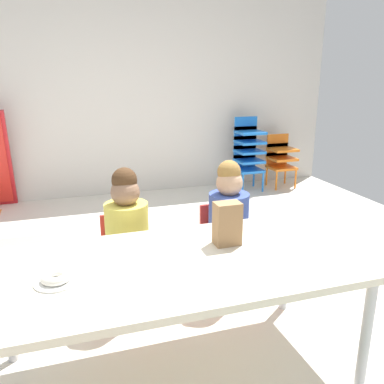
{
  "coord_description": "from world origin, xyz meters",
  "views": [
    {
      "loc": [
        -0.44,
        -2.21,
        1.45
      ],
      "look_at": [
        0.17,
        -0.32,
        0.86
      ],
      "focal_mm": 37.92,
      "sensor_mm": 36.0,
      "label": 1
    }
  ],
  "objects_px": {
    "seated_child_near_camera": "(127,228)",
    "kid_chair_blue_stack": "(248,150)",
    "paper_plate_near_edge": "(56,282)",
    "donut_powdered_on_plate": "(56,277)",
    "craft_table": "(177,271)",
    "kid_chair_orange_stack": "(281,157)",
    "seated_child_middle_seat": "(228,216)",
    "paper_bag_brown": "(227,224)"
  },
  "relations": [
    {
      "from": "seated_child_near_camera",
      "to": "kid_chair_blue_stack",
      "type": "height_order",
      "value": "seated_child_near_camera"
    },
    {
      "from": "paper_plate_near_edge",
      "to": "donut_powdered_on_plate",
      "type": "relative_size",
      "value": 1.46
    },
    {
      "from": "craft_table",
      "to": "paper_plate_near_edge",
      "type": "relative_size",
      "value": 9.77
    },
    {
      "from": "donut_powdered_on_plate",
      "to": "kid_chair_orange_stack",
      "type": "bearing_deg",
      "value": 47.09
    },
    {
      "from": "seated_child_middle_seat",
      "to": "kid_chair_orange_stack",
      "type": "relative_size",
      "value": 1.35
    },
    {
      "from": "kid_chair_orange_stack",
      "to": "paper_bag_brown",
      "type": "height_order",
      "value": "paper_bag_brown"
    },
    {
      "from": "donut_powdered_on_plate",
      "to": "kid_chair_blue_stack",
      "type": "bearing_deg",
      "value": 52.33
    },
    {
      "from": "paper_bag_brown",
      "to": "donut_powdered_on_plate",
      "type": "relative_size",
      "value": 1.79
    },
    {
      "from": "craft_table",
      "to": "kid_chair_orange_stack",
      "type": "relative_size",
      "value": 2.58
    },
    {
      "from": "craft_table",
      "to": "paper_bag_brown",
      "type": "xyz_separation_m",
      "value": [
        0.29,
        0.12,
        0.16
      ]
    },
    {
      "from": "seated_child_middle_seat",
      "to": "donut_powdered_on_plate",
      "type": "height_order",
      "value": "seated_child_middle_seat"
    },
    {
      "from": "craft_table",
      "to": "donut_powdered_on_plate",
      "type": "distance_m",
      "value": 0.54
    },
    {
      "from": "kid_chair_orange_stack",
      "to": "paper_plate_near_edge",
      "type": "bearing_deg",
      "value": -132.91
    },
    {
      "from": "kid_chair_blue_stack",
      "to": "donut_powdered_on_plate",
      "type": "xyz_separation_m",
      "value": [
        -2.31,
        -2.99,
        0.12
      ]
    },
    {
      "from": "paper_bag_brown",
      "to": "paper_plate_near_edge",
      "type": "xyz_separation_m",
      "value": [
        -0.83,
        -0.15,
        -0.11
      ]
    },
    {
      "from": "donut_powdered_on_plate",
      "to": "paper_plate_near_edge",
      "type": "bearing_deg",
      "value": 0.0
    },
    {
      "from": "seated_child_middle_seat",
      "to": "kid_chair_blue_stack",
      "type": "bearing_deg",
      "value": 61.58
    },
    {
      "from": "craft_table",
      "to": "kid_chair_blue_stack",
      "type": "distance_m",
      "value": 3.45
    },
    {
      "from": "seated_child_middle_seat",
      "to": "kid_chair_blue_stack",
      "type": "relative_size",
      "value": 1.0
    },
    {
      "from": "kid_chair_orange_stack",
      "to": "seated_child_middle_seat",
      "type": "bearing_deg",
      "value": -126.68
    },
    {
      "from": "kid_chair_blue_stack",
      "to": "paper_plate_near_edge",
      "type": "xyz_separation_m",
      "value": [
        -2.31,
        -2.99,
        0.1
      ]
    },
    {
      "from": "donut_powdered_on_plate",
      "to": "craft_table",
      "type": "bearing_deg",
      "value": 3.59
    },
    {
      "from": "seated_child_near_camera",
      "to": "paper_plate_near_edge",
      "type": "relative_size",
      "value": 5.1
    },
    {
      "from": "craft_table",
      "to": "seated_child_middle_seat",
      "type": "distance_m",
      "value": 0.83
    },
    {
      "from": "kid_chair_blue_stack",
      "to": "donut_powdered_on_plate",
      "type": "bearing_deg",
      "value": -127.67
    },
    {
      "from": "seated_child_near_camera",
      "to": "kid_chair_orange_stack",
      "type": "xyz_separation_m",
      "value": [
        2.38,
        2.31,
        -0.16
      ]
    },
    {
      "from": "seated_child_middle_seat",
      "to": "paper_bag_brown",
      "type": "relative_size",
      "value": 4.17
    },
    {
      "from": "seated_child_middle_seat",
      "to": "seated_child_near_camera",
      "type": "bearing_deg",
      "value": 180.0
    },
    {
      "from": "seated_child_middle_seat",
      "to": "kid_chair_orange_stack",
      "type": "bearing_deg",
      "value": 53.32
    },
    {
      "from": "seated_child_middle_seat",
      "to": "donut_powdered_on_plate",
      "type": "bearing_deg",
      "value": -147.28
    },
    {
      "from": "seated_child_near_camera",
      "to": "paper_plate_near_edge",
      "type": "bearing_deg",
      "value": -120.44
    },
    {
      "from": "seated_child_near_camera",
      "to": "kid_chair_blue_stack",
      "type": "bearing_deg",
      "value": 50.43
    },
    {
      "from": "kid_chair_orange_stack",
      "to": "paper_plate_near_edge",
      "type": "height_order",
      "value": "kid_chair_orange_stack"
    },
    {
      "from": "kid_chair_orange_stack",
      "to": "kid_chair_blue_stack",
      "type": "bearing_deg",
      "value": 179.91
    },
    {
      "from": "kid_chair_orange_stack",
      "to": "donut_powdered_on_plate",
      "type": "distance_m",
      "value": 4.09
    },
    {
      "from": "seated_child_near_camera",
      "to": "kid_chair_orange_stack",
      "type": "distance_m",
      "value": 3.32
    },
    {
      "from": "kid_chair_blue_stack",
      "to": "paper_bag_brown",
      "type": "relative_size",
      "value": 4.18
    },
    {
      "from": "kid_chair_orange_stack",
      "to": "paper_bag_brown",
      "type": "bearing_deg",
      "value": -124.51
    },
    {
      "from": "paper_bag_brown",
      "to": "kid_chair_orange_stack",
      "type": "bearing_deg",
      "value": 55.49
    },
    {
      "from": "seated_child_middle_seat",
      "to": "paper_bag_brown",
      "type": "bearing_deg",
      "value": -113.68
    },
    {
      "from": "seated_child_middle_seat",
      "to": "donut_powdered_on_plate",
      "type": "xyz_separation_m",
      "value": [
        -1.06,
        -0.68,
        0.09
      ]
    },
    {
      "from": "craft_table",
      "to": "paper_bag_brown",
      "type": "bearing_deg",
      "value": 21.4
    }
  ]
}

